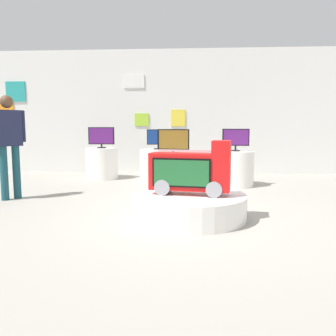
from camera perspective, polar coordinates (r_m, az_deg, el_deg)
ground_plane at (r=4.59m, az=4.20°, el=-8.12°), size 30.00×30.00×0.00m
back_wall_display at (r=8.83m, az=3.98°, el=9.09°), size 11.44×0.13×3.05m
main_display_pedestal at (r=4.54m, az=3.51°, el=-6.24°), size 1.45×1.45×0.31m
novelty_firetruck_tv at (r=4.45m, az=3.78°, el=-0.72°), size 1.05×0.47×0.69m
display_pedestal_left_rear at (r=6.04m, az=0.85°, el=-1.12°), size 0.80×0.80×0.69m
tv_on_left_rear at (r=5.98m, az=0.86°, el=4.40°), size 0.55×0.23×0.44m
display_pedestal_center_rear at (r=7.44m, az=-1.56°, el=0.41°), size 0.78×0.78×0.69m
tv_on_center_rear at (r=7.39m, az=-1.59°, el=4.85°), size 0.48×0.20×0.42m
display_pedestal_right_rear at (r=7.05m, az=10.85°, el=-0.07°), size 0.73×0.73×0.69m
tv_on_right_rear at (r=7.00m, az=10.97°, el=4.74°), size 0.52×0.19×0.44m
display_pedestal_far_right at (r=8.01m, az=-10.70°, el=0.76°), size 0.71×0.71×0.69m
tv_on_far_right at (r=7.97m, az=-10.80°, el=5.03°), size 0.58×0.20×0.46m
shopper_browsing_near_truck at (r=6.15m, az=-24.52°, el=4.31°), size 0.40×0.45×1.66m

